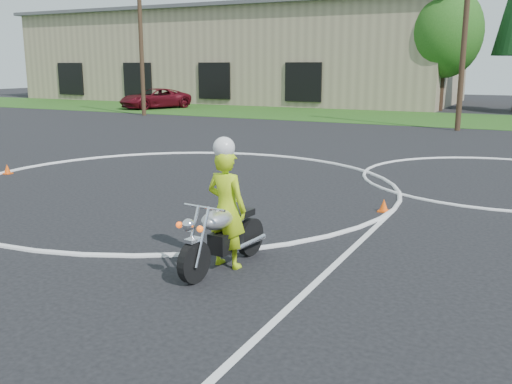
% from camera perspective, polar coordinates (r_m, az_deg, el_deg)
% --- Properties ---
extents(ground, '(120.00, 120.00, 0.00)m').
position_cam_1_polar(ground, '(13.69, -14.87, -1.77)').
color(ground, black).
rests_on(ground, ground).
extents(grass_strip, '(120.00, 10.00, 0.02)m').
position_cam_1_polar(grass_strip, '(38.07, 13.17, 7.31)').
color(grass_strip, '#1E4714').
rests_on(grass_strip, ground).
extents(course_markings, '(19.05, 19.05, 0.12)m').
position_cam_1_polar(course_markings, '(16.07, 1.36, 0.79)').
color(course_markings, silver).
rests_on(course_markings, ground).
extents(primary_motorcycle, '(0.78, 2.24, 1.18)m').
position_cam_1_polar(primary_motorcycle, '(9.35, -3.37, -4.36)').
color(primary_motorcycle, black).
rests_on(primary_motorcycle, ground).
extents(rider_primary_grp, '(0.77, 0.55, 2.18)m').
position_cam_1_polar(rider_primary_grp, '(9.34, -2.98, -1.31)').
color(rider_primary_grp, '#B4DA17').
rests_on(rider_primary_grp, ground).
extents(pickup_grp, '(4.53, 6.06, 1.53)m').
position_cam_1_polar(pickup_grp, '(45.26, -10.09, 9.19)').
color(pickup_grp, '#520913').
rests_on(pickup_grp, ground).
extents(traffic_cones, '(15.02, 13.23, 0.30)m').
position_cam_1_polar(traffic_cones, '(14.70, 3.79, 0.15)').
color(traffic_cones, '#FD550D').
rests_on(traffic_cones, ground).
extents(warehouse, '(41.00, 17.00, 8.30)m').
position_cam_1_polar(warehouse, '(56.66, -1.72, 13.46)').
color(warehouse, tan).
rests_on(warehouse, ground).
extents(utility_poles, '(41.60, 1.12, 10.00)m').
position_cam_1_polar(utility_poles, '(31.18, 20.20, 15.34)').
color(utility_poles, '#473321').
rests_on(utility_poles, ground).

